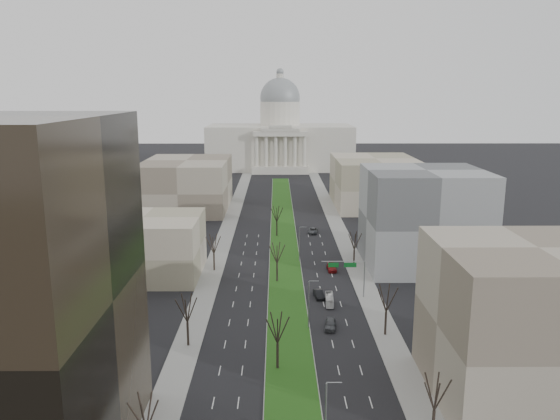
{
  "coord_description": "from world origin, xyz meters",
  "views": [
    {
      "loc": [
        -2.17,
        -38.0,
        42.4
      ],
      "look_at": [
        -1.13,
        108.92,
        10.46
      ],
      "focal_mm": 35.0,
      "sensor_mm": 36.0,
      "label": 1
    }
  ],
  "objects_px": {
    "car_black": "(319,294)",
    "car_red": "(332,268)",
    "box_van": "(329,300)",
    "car_grey_far": "(313,231)",
    "car_grey_near": "(330,324)"
  },
  "relations": [
    {
      "from": "car_black",
      "to": "car_grey_far",
      "type": "height_order",
      "value": "car_black"
    },
    {
      "from": "box_van",
      "to": "car_red",
      "type": "bearing_deg",
      "value": 86.71
    },
    {
      "from": "car_black",
      "to": "car_red",
      "type": "distance_m",
      "value": 18.21
    },
    {
      "from": "car_grey_near",
      "to": "box_van",
      "type": "xyz_separation_m",
      "value": [
        0.95,
        11.87,
        0.05
      ]
    },
    {
      "from": "car_black",
      "to": "box_van",
      "type": "xyz_separation_m",
      "value": [
        1.92,
        -3.44,
        0.12
      ]
    },
    {
      "from": "box_van",
      "to": "car_grey_far",
      "type": "bearing_deg",
      "value": 93.19
    },
    {
      "from": "car_red",
      "to": "box_van",
      "type": "bearing_deg",
      "value": -98.76
    },
    {
      "from": "car_black",
      "to": "car_grey_far",
      "type": "xyz_separation_m",
      "value": [
        2.28,
        53.4,
        -0.0
      ]
    },
    {
      "from": "car_grey_near",
      "to": "box_van",
      "type": "height_order",
      "value": "box_van"
    },
    {
      "from": "car_grey_near",
      "to": "car_red",
      "type": "bearing_deg",
      "value": 92.13
    },
    {
      "from": "car_red",
      "to": "car_grey_far",
      "type": "xyz_separation_m",
      "value": [
        -2.17,
        35.73,
        0.03
      ]
    },
    {
      "from": "car_black",
      "to": "car_red",
      "type": "relative_size",
      "value": 0.92
    },
    {
      "from": "car_red",
      "to": "car_grey_near",
      "type": "bearing_deg",
      "value": -97.95
    },
    {
      "from": "car_red",
      "to": "car_grey_far",
      "type": "relative_size",
      "value": 0.92
    },
    {
      "from": "car_red",
      "to": "box_van",
      "type": "height_order",
      "value": "box_van"
    }
  ]
}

